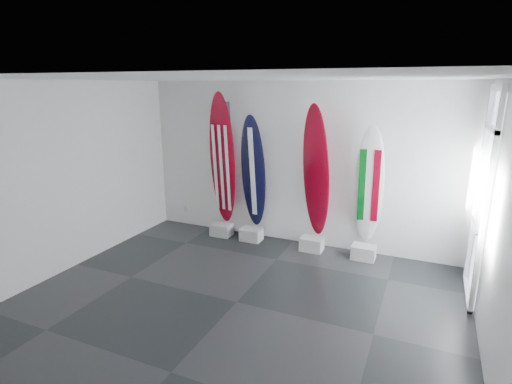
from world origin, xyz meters
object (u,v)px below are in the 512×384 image
at_px(surfboard_usa, 223,160).
at_px(surfboard_italy, 369,186).
at_px(surfboard_swiss, 316,172).
at_px(surfboard_navy, 253,173).

xyz_separation_m(surfboard_usa, surfboard_italy, (2.79, 0.00, -0.25)).
bearing_deg(surfboard_swiss, surfboard_italy, 17.76).
height_order(surfboard_usa, surfboard_navy, surfboard_usa).
bearing_deg(surfboard_usa, surfboard_italy, 7.16).
relative_size(surfboard_navy, surfboard_italy, 1.04).
distance_m(surfboard_navy, surfboard_italy, 2.13).
distance_m(surfboard_swiss, surfboard_italy, 0.94).
xyz_separation_m(surfboard_swiss, surfboard_italy, (0.92, 0.00, -0.16)).
height_order(surfboard_navy, surfboard_swiss, surfboard_swiss).
bearing_deg(surfboard_italy, surfboard_usa, 176.67).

